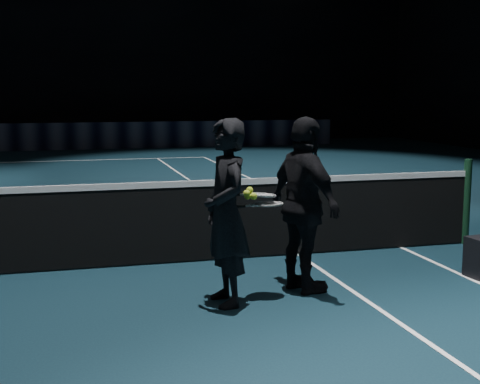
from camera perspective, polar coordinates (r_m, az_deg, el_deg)
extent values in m
plane|color=black|center=(25.62, -18.81, 15.04)|extent=(30.00, 0.00, 30.00)
cylinder|color=black|center=(9.07, 18.76, -0.78)|extent=(0.10, 0.10, 1.10)
cube|color=black|center=(23.00, -18.63, 4.46)|extent=(22.00, 0.15, 0.90)
imported|color=black|center=(6.10, -1.20, -1.78)|extent=(0.47, 0.66, 1.72)
imported|color=black|center=(6.52, 5.52, -1.14)|extent=(0.67, 1.08, 1.72)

